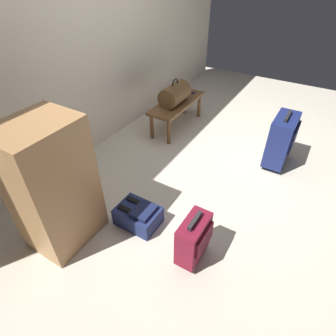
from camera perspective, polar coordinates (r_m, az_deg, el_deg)
The scene contains 9 objects.
ground_plane at distance 3.15m, azimuth 10.29°, elevation -0.91°, with size 6.60×6.60×0.00m, color beige.
back_wall at distance 3.38m, azimuth -15.65°, elevation 27.56°, with size 6.00×0.10×2.80m, color silver.
bench at distance 3.82m, azimuth 1.94°, elevation 12.90°, with size 1.00×0.36×0.38m.
duffel_bag_brown at distance 3.69m, azimuth 1.45°, elevation 15.17°, with size 0.44×0.26×0.34m.
cell_phone at distance 4.08m, azimuth 4.70°, elevation 15.48°, with size 0.07×0.14×0.01m.
suitcase_upright_navy at distance 3.30m, azimuth 22.60°, elevation 5.52°, with size 0.45×0.25×0.64m.
suitcase_small_burgundy at distance 2.17m, azimuth 5.40°, elevation -14.46°, with size 0.32×0.19×0.46m.
backpack_navy at distance 2.52m, azimuth -6.20°, elevation -9.80°, with size 0.28×0.38×0.21m.
side_cabinet at distance 2.27m, azimuth -22.89°, elevation -3.65°, with size 0.56×0.44×1.10m.
Camera 1 is at (-2.35, -0.76, 1.95)m, focal length 29.16 mm.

